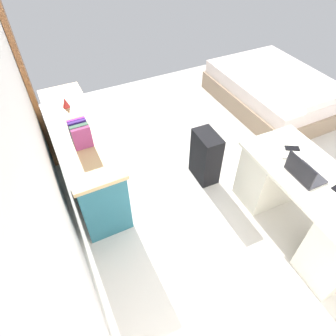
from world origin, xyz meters
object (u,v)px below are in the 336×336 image
credenza (83,154)px  computer_mouse (286,156)px  suitcase_black (206,157)px  laptop (303,173)px  cell_phone_by_mouse (292,148)px  desk (305,205)px  figurine_small (65,103)px  bed (274,91)px

credenza → computer_mouse: (-1.27, -1.65, 0.35)m
suitcase_black → laptop: 1.12m
credenza → cell_phone_by_mouse: (-1.21, -1.79, 0.34)m
desk → figurine_small: 2.68m
credenza → cell_phone_by_mouse: 2.19m
credenza → suitcase_black: 1.38m
laptop → figurine_small: laptop is taller
credenza → bed: (0.29, -3.02, -0.15)m
suitcase_black → credenza: bearing=67.4°
computer_mouse → cell_phone_by_mouse: (0.06, -0.14, -0.01)m
cell_phone_by_mouse → bed: bearing=-8.8°
bed → cell_phone_by_mouse: (-1.50, 1.23, 0.49)m
bed → laptop: size_ratio=6.02×
bed → suitcase_black: suitcase_black is taller
suitcase_black → figurine_small: 1.66m
credenza → laptop: bearing=-133.8°
cell_phone_by_mouse → suitcase_black: bearing=70.7°
credenza → figurine_small: bearing=0.2°
suitcase_black → figurine_small: bearing=54.4°
suitcase_black → cell_phone_by_mouse: size_ratio=4.60×
cell_phone_by_mouse → credenza: bearing=86.5°
bed → figurine_small: figurine_small is taller
cell_phone_by_mouse → computer_mouse: bearing=144.3°
cell_phone_by_mouse → figurine_small: figurine_small is taller
desk → credenza: size_ratio=0.81×
desk → laptop: bearing=45.7°
credenza → computer_mouse: credenza is taller
credenza → figurine_small: figurine_small is taller
laptop → computer_mouse: bearing=-10.9°
figurine_small → cell_phone_by_mouse: bearing=-131.9°
desk → laptop: laptop is taller
desk → laptop: size_ratio=4.61×
desk → suitcase_black: size_ratio=2.34×
bed → figurine_small: 3.08m
cell_phone_by_mouse → figurine_small: (1.60, 1.79, 0.10)m
computer_mouse → desk: bearing=-170.2°
credenza → computer_mouse: bearing=-127.7°
computer_mouse → figurine_small: 2.35m
laptop → figurine_small: 2.50m
credenza → laptop: 2.25m
bed → figurine_small: bearing=88.1°
suitcase_black → cell_phone_by_mouse: bearing=-138.0°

